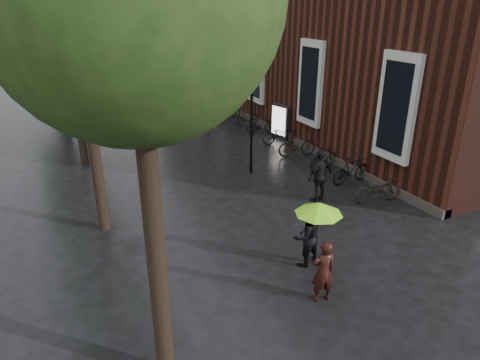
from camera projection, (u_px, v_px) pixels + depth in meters
ground at (374, 339)px, 8.60m from camera, size 120.00×120.00×0.00m
brick_building at (299, 5)px, 26.60m from camera, size 10.20×33.20×12.00m
person_burgundy at (323, 271)px, 9.45m from camera, size 0.61×0.46×1.52m
person_black at (306, 236)px, 10.77m from camera, size 0.87×0.73×1.63m
lime_umbrella at (319, 208)px, 9.65m from camera, size 1.11×1.11×1.63m
pedestrian_walking at (320, 176)px, 14.19m from camera, size 1.13×0.63×1.82m
parked_bicycles at (290, 141)px, 19.15m from camera, size 2.08×12.88×1.04m
ad_lightbox at (281, 122)px, 20.80m from camera, size 0.26×1.10×1.66m
lamp_post at (251, 114)px, 16.02m from camera, size 0.20×0.20×3.88m
cycle_sign at (87, 93)px, 22.55m from camera, size 0.14×0.49×2.71m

